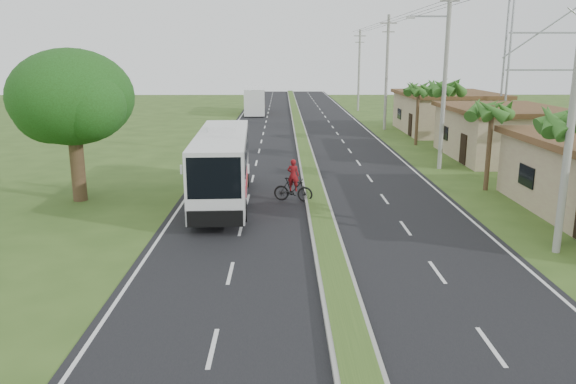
{
  "coord_description": "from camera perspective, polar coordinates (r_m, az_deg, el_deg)",
  "views": [
    {
      "loc": [
        -1.75,
        -17.74,
        7.13
      ],
      "look_at": [
        -1.51,
        4.23,
        1.8
      ],
      "focal_mm": 35.0,
      "sensor_mm": 36.0,
      "label": 1
    }
  ],
  "objects": [
    {
      "name": "shade_tree",
      "position": [
        29.7,
        -21.31,
        8.66
      ],
      "size": [
        6.3,
        6.0,
        7.54
      ],
      "color": "#473321",
      "rests_on": "ground"
    },
    {
      "name": "utility_pole_a",
      "position": [
        22.29,
        27.06,
        8.42
      ],
      "size": [
        1.6,
        0.28,
        11.0
      ],
      "color": "gray",
      "rests_on": "ground"
    },
    {
      "name": "billboard_lattice",
      "position": [
        53.32,
        26.42,
        11.93
      ],
      "size": [
        10.18,
        1.18,
        12.07
      ],
      "color": "gray",
      "rests_on": "ground"
    },
    {
      "name": "palm_verge_d",
      "position": [
        47.13,
        13.13,
        10.15
      ],
      "size": [
        2.4,
        2.4,
        5.25
      ],
      "color": "#473321",
      "rests_on": "ground"
    },
    {
      "name": "shop_far",
      "position": [
        56.24,
        15.78,
        7.82
      ],
      "size": [
        8.6,
        11.6,
        3.82
      ],
      "color": "tan",
      "rests_on": "ground"
    },
    {
      "name": "utility_pole_b",
      "position": [
        37.18,
        15.66,
        11.8
      ],
      "size": [
        3.2,
        0.28,
        12.0
      ],
      "color": "gray",
      "rests_on": "ground"
    },
    {
      "name": "utility_pole_d",
      "position": [
        76.45,
        7.23,
        12.25
      ],
      "size": [
        1.6,
        0.28,
        10.5
      ],
      "color": "gray",
      "rests_on": "ground"
    },
    {
      "name": "ground",
      "position": [
        19.2,
        4.69,
        -8.21
      ],
      "size": [
        180.0,
        180.0,
        0.0
      ],
      "primitive_type": "plane",
      "color": "#35501D",
      "rests_on": "ground"
    },
    {
      "name": "coach_bus_main",
      "position": [
        28.14,
        -6.67,
        3.13
      ],
      "size": [
        2.91,
        11.6,
        3.72
      ],
      "rotation": [
        0.0,
        0.0,
        0.05
      ],
      "color": "silver",
      "rests_on": "ground"
    },
    {
      "name": "median_strip",
      "position": [
        38.43,
        1.98,
        3.09
      ],
      "size": [
        1.2,
        160.0,
        0.18
      ],
      "color": "gray",
      "rests_on": "ground"
    },
    {
      "name": "coach_bus_far",
      "position": [
        72.82,
        -3.4,
        9.46
      ],
      "size": [
        2.86,
        11.32,
        3.27
      ],
      "rotation": [
        0.0,
        0.0,
        0.04
      ],
      "color": "white",
      "rests_on": "ground"
    },
    {
      "name": "shop_mid",
      "position": [
        43.07,
        20.92,
        5.71
      ],
      "size": [
        7.6,
        10.6,
        3.67
      ],
      "color": "tan",
      "rests_on": "ground"
    },
    {
      "name": "lane_edge_left",
      "position": [
        38.72,
        -7.98,
        2.89
      ],
      "size": [
        0.12,
        160.0,
        0.01
      ],
      "primitive_type": "cube",
      "color": "silver",
      "rests_on": "ground"
    },
    {
      "name": "utility_pole_c",
      "position": [
        56.69,
        9.99,
        11.96
      ],
      "size": [
        1.6,
        0.28,
        11.0
      ],
      "color": "gray",
      "rests_on": "ground"
    },
    {
      "name": "palm_verge_c",
      "position": [
        38.28,
        15.61,
        10.14
      ],
      "size": [
        2.4,
        2.4,
        5.85
      ],
      "color": "#473321",
      "rests_on": "ground"
    },
    {
      "name": "lane_edge_right",
      "position": [
        39.33,
        11.8,
        2.9
      ],
      "size": [
        0.12,
        160.0,
        0.01
      ],
      "primitive_type": "cube",
      "color": "silver",
      "rests_on": "ground"
    },
    {
      "name": "palm_verge_a",
      "position": [
        23.48,
        26.79,
        6.34
      ],
      "size": [
        2.4,
        2.4,
        5.45
      ],
      "color": "#473321",
      "rests_on": "ground"
    },
    {
      "name": "motorcyclist",
      "position": [
        28.1,
        0.53,
        0.54
      ],
      "size": [
        2.07,
        1.04,
        2.17
      ],
      "rotation": [
        0.0,
        0.0,
        -0.25
      ],
      "color": "black",
      "rests_on": "ground"
    },
    {
      "name": "road_asphalt",
      "position": [
        38.45,
        1.98,
        2.95
      ],
      "size": [
        14.0,
        160.0,
        0.02
      ],
      "primitive_type": "cube",
      "color": "black",
      "rests_on": "ground"
    },
    {
      "name": "palm_verge_b",
      "position": [
        31.88,
        20.03,
        7.83
      ],
      "size": [
        2.4,
        2.4,
        5.05
      ],
      "color": "#473321",
      "rests_on": "ground"
    }
  ]
}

